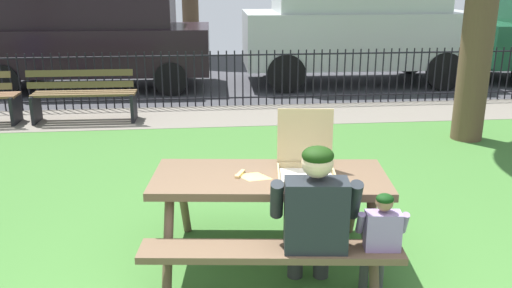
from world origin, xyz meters
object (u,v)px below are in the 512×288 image
at_px(pizza_box_open, 306,160).
at_px(adult_at_table, 314,217).
at_px(parked_car_center, 357,21).
at_px(pizza_slice_on_table, 251,176).
at_px(parked_car_left, 94,34).
at_px(park_bench_center, 84,96).
at_px(picnic_table_foreground, 270,196).
at_px(child_at_table, 380,236).

bearing_deg(pizza_box_open, adult_at_table, -93.82).
xyz_separation_m(pizza_box_open, parked_car_center, (2.51, 7.50, 0.42)).
height_order(pizza_slice_on_table, adult_at_table, adult_at_table).
bearing_deg(pizza_box_open, pizza_slice_on_table, 179.67).
bearing_deg(adult_at_table, parked_car_left, 109.60).
height_order(park_bench_center, parked_car_left, parked_car_left).
height_order(pizza_slice_on_table, parked_car_center, parked_car_center).
xyz_separation_m(picnic_table_foreground, park_bench_center, (-2.35, 4.73, -0.18)).
bearing_deg(parked_car_left, pizza_box_open, -68.93).
relative_size(pizza_slice_on_table, park_bench_center, 0.17).
height_order(picnic_table_foreground, parked_car_left, parked_car_left).
relative_size(park_bench_center, parked_car_left, 0.35).
distance_m(parked_car_left, parked_car_center, 5.40).
distance_m(adult_at_table, parked_car_center, 8.43).
height_order(pizza_slice_on_table, park_bench_center, park_bench_center).
relative_size(pizza_box_open, parked_car_left, 0.11).
bearing_deg(pizza_slice_on_table, adult_at_table, -53.24).
bearing_deg(park_bench_center, picnic_table_foreground, -63.61).
bearing_deg(picnic_table_foreground, pizza_box_open, -2.68).
bearing_deg(child_at_table, pizza_slice_on_table, 144.44).
distance_m(adult_at_table, child_at_table, 0.47).
relative_size(adult_at_table, park_bench_center, 0.74).
bearing_deg(child_at_table, adult_at_table, 170.24).
distance_m(pizza_slice_on_table, parked_car_left, 7.90).
bearing_deg(pizza_slice_on_table, picnic_table_foreground, 3.99).
distance_m(pizza_slice_on_table, adult_at_table, 0.66).
bearing_deg(pizza_slice_on_table, park_bench_center, 114.88).
bearing_deg(parked_car_center, adult_at_table, -107.60).
relative_size(picnic_table_foreground, parked_car_center, 0.41).
xyz_separation_m(adult_at_table, park_bench_center, (-2.59, 5.26, -0.24)).
distance_m(picnic_table_foreground, parked_car_center, 8.02).
relative_size(pizza_slice_on_table, adult_at_table, 0.23).
bearing_deg(picnic_table_foreground, pizza_slice_on_table, -176.01).
xyz_separation_m(pizza_slice_on_table, park_bench_center, (-2.20, 4.74, -0.36)).
bearing_deg(child_at_table, pizza_box_open, 124.71).
distance_m(pizza_box_open, adult_at_table, 0.57).
relative_size(pizza_box_open, adult_at_table, 0.42).
distance_m(park_bench_center, parked_car_left, 2.85).
distance_m(child_at_table, park_bench_center, 6.14).
bearing_deg(parked_car_left, pizza_slice_on_table, -71.79).
height_order(child_at_table, parked_car_center, parked_car_center).
distance_m(picnic_table_foreground, pizza_slice_on_table, 0.23).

